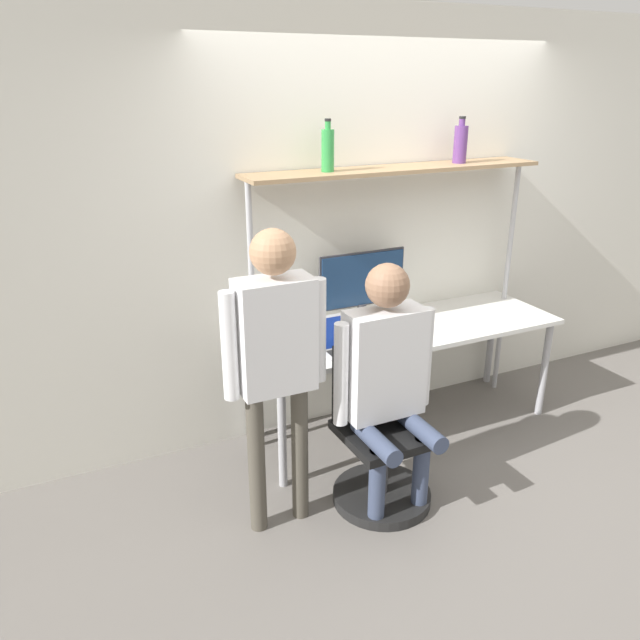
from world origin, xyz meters
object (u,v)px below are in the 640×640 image
at_px(monitor, 362,283).
at_px(person_standing, 275,348).
at_px(bottle_purple, 460,143).
at_px(cell_phone, 387,338).
at_px(bottle_green, 328,149).
at_px(office_chair, 379,454).
at_px(person_seated, 387,370).
at_px(laptop, 346,339).

height_order(monitor, person_standing, person_standing).
xyz_separation_m(person_standing, bottle_purple, (1.60, 0.75, 0.84)).
height_order(cell_phone, bottle_green, bottle_green).
bearing_deg(bottle_purple, office_chair, -141.74).
distance_m(person_standing, bottle_green, 1.30).
bearing_deg(cell_phone, person_seated, -120.98).
bearing_deg(cell_phone, person_standing, -153.70).
height_order(monitor, person_seated, person_seated).
height_order(monitor, cell_phone, monitor).
relative_size(bottle_green, bottle_purple, 1.03).
distance_m(cell_phone, bottle_green, 1.20).
bearing_deg(person_standing, office_chair, -3.97).
relative_size(monitor, office_chair, 0.67).
bearing_deg(bottle_green, laptop, -93.99).
relative_size(monitor, laptop, 1.81).
bearing_deg(office_chair, bottle_purple, 38.26).
xyz_separation_m(monitor, cell_phone, (0.01, -0.31, -0.28)).
distance_m(monitor, bottle_purple, 1.10).
xyz_separation_m(laptop, office_chair, (-0.03, -0.49, -0.52)).
bearing_deg(bottle_purple, cell_phone, -156.29).
height_order(monitor, bottle_green, bottle_green).
relative_size(laptop, cell_phone, 2.25).
height_order(monitor, bottle_purple, bottle_purple).
height_order(office_chair, bottle_green, bottle_green).
xyz_separation_m(laptop, person_standing, (-0.63, -0.45, 0.24)).
distance_m(person_seated, bottle_green, 1.34).
relative_size(monitor, cell_phone, 4.08).
relative_size(cell_phone, bottle_purple, 0.52).
distance_m(monitor, person_seated, 0.92).
height_order(office_chair, person_seated, person_seated).
xyz_separation_m(monitor, person_standing, (-0.90, -0.76, 0.01)).
relative_size(laptop, person_standing, 0.21).
bearing_deg(bottle_green, office_chair, -93.95).
bearing_deg(person_standing, bottle_green, 49.32).
xyz_separation_m(monitor, person_seated, (-0.31, -0.84, -0.19)).
xyz_separation_m(cell_phone, person_standing, (-0.92, -0.45, 0.29)).
bearing_deg(person_standing, cell_phone, 26.30).
bearing_deg(person_standing, laptop, 35.43).
distance_m(person_standing, bottle_purple, 1.96).
distance_m(cell_phone, office_chair, 0.75).
xyz_separation_m(laptop, person_seated, (-0.03, -0.53, 0.03)).
height_order(person_standing, bottle_green, bottle_green).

